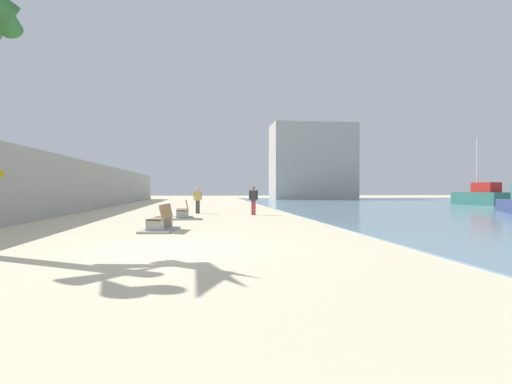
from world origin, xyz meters
TOP-DOWN VIEW (x-y plane):
  - ground_plane at (0.00, 18.00)m, footprint 120.00×120.00m
  - seawall at (-7.50, 18.00)m, footprint 0.80×64.00m
  - water_bay at (24.00, 18.00)m, footprint 36.00×68.00m
  - bench_near at (-0.80, 4.07)m, footprint 1.36×2.22m
  - bench_far at (-0.29, 9.93)m, footprint 1.21×2.15m
  - person_walking at (3.64, 12.27)m, footprint 0.51×0.26m
  - person_standing at (0.39, 14.17)m, footprint 0.53×0.22m
  - boat_far_right at (25.94, 22.69)m, footprint 2.83×5.03m
  - harbor_building at (16.59, 46.00)m, footprint 12.00×6.00m

SIDE VIEW (x-z plane):
  - ground_plane at x=0.00m, z-range 0.00..0.00m
  - water_bay at x=24.00m, z-range 0.00..0.04m
  - bench_near at x=-0.80m, z-range -0.26..0.72m
  - bench_far at x=-0.29m, z-range -0.26..0.72m
  - boat_far_right at x=25.94m, z-range -2.27..3.95m
  - person_standing at x=0.39m, z-range 0.13..1.74m
  - person_walking at x=3.64m, z-range 0.14..1.84m
  - seawall at x=-7.50m, z-range 0.00..3.43m
  - harbor_building at x=16.59m, z-range 0.00..10.93m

